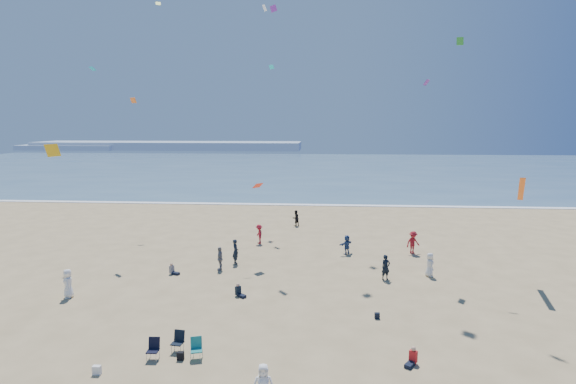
{
  "coord_description": "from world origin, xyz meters",
  "views": [
    {
      "loc": [
        3.64,
        -14.16,
        10.86
      ],
      "look_at": [
        2.0,
        8.0,
        7.45
      ],
      "focal_mm": 28.0,
      "sensor_mm": 36.0,
      "label": 1
    }
  ],
  "objects": [
    {
      "name": "headland_near",
      "position": [
        -100.0,
        165.0,
        1.0
      ],
      "size": [
        40.0,
        14.0,
        2.0
      ],
      "primitive_type": "cube",
      "color": "#7A8EA8",
      "rests_on": "ground"
    },
    {
      "name": "standing_flyers",
      "position": [
        4.26,
        12.87,
        0.9
      ],
      "size": [
        31.04,
        38.39,
        1.95
      ],
      "color": "black",
      "rests_on": "ground"
    },
    {
      "name": "kites_aloft",
      "position": [
        9.43,
        13.23,
        14.23
      ],
      "size": [
        36.76,
        43.09,
        28.27
      ],
      "color": "#D8FB1A",
      "rests_on": "ground"
    },
    {
      "name": "surf_line",
      "position": [
        0.0,
        45.0,
        0.04
      ],
      "size": [
        220.0,
        1.2,
        0.08
      ],
      "primitive_type": "cube",
      "color": "white",
      "rests_on": "ground"
    },
    {
      "name": "ocean",
      "position": [
        0.0,
        95.0,
        0.03
      ],
      "size": [
        220.0,
        100.0,
        0.06
      ],
      "primitive_type": "cube",
      "color": "#476B84",
      "rests_on": "ground"
    },
    {
      "name": "headland_far",
      "position": [
        -60.0,
        170.0,
        1.6
      ],
      "size": [
        110.0,
        20.0,
        3.2
      ],
      "primitive_type": "cube",
      "color": "#7A8EA8",
      "rests_on": "ground"
    },
    {
      "name": "navy_bag",
      "position": [
        6.88,
        9.98,
        0.17
      ],
      "size": [
        0.28,
        0.18,
        0.34
      ],
      "primitive_type": "cube",
      "color": "black",
      "rests_on": "ground"
    },
    {
      "name": "chair_cluster",
      "position": [
        -3.07,
        5.05,
        0.5
      ],
      "size": [
        2.68,
        1.45,
        1.0
      ],
      "color": "black",
      "rests_on": "ground"
    },
    {
      "name": "black_backpack",
      "position": [
        -2.77,
        4.82,
        0.19
      ],
      "size": [
        0.3,
        0.22,
        0.38
      ],
      "primitive_type": "cube",
      "color": "black",
      "rests_on": "ground"
    },
    {
      "name": "seated_group",
      "position": [
        3.17,
        4.9,
        0.42
      ],
      "size": [
        16.7,
        22.6,
        0.84
      ],
      "color": "white",
      "rests_on": "ground"
    },
    {
      "name": "white_tote",
      "position": [
        -6.03,
        3.35,
        0.2
      ],
      "size": [
        0.35,
        0.2,
        0.4
      ],
      "primitive_type": "cube",
      "color": "white",
      "rests_on": "ground"
    }
  ]
}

